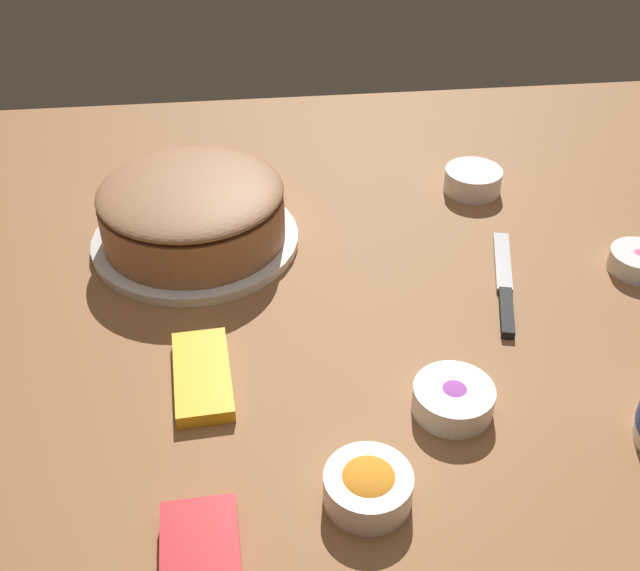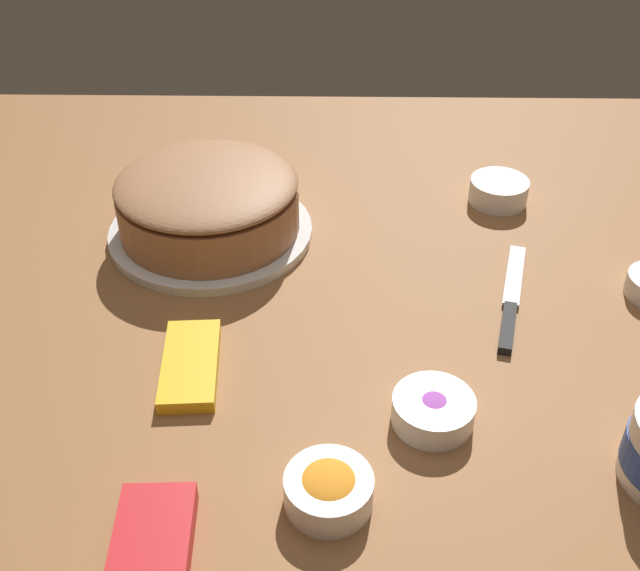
# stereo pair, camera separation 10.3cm
# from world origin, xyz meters

# --- Properties ---
(ground_plane) EXTENTS (1.54, 1.54, 0.00)m
(ground_plane) POSITION_xyz_m (0.00, 0.00, 0.00)
(ground_plane) COLOR #936038
(frosted_cake) EXTENTS (0.31, 0.31, 0.11)m
(frosted_cake) POSITION_xyz_m (-0.26, -0.26, 0.05)
(frosted_cake) COLOR white
(frosted_cake) RESTS_ON ground_plane
(spreading_knife) EXTENTS (0.23, 0.08, 0.01)m
(spreading_knife) POSITION_xyz_m (-0.09, 0.17, 0.01)
(spreading_knife) COLOR silver
(spreading_knife) RESTS_ON ground_plane
(sprinkle_bowl_yellow) EXTENTS (0.09, 0.09, 0.04)m
(sprinkle_bowl_yellow) POSITION_xyz_m (-0.37, 0.19, 0.02)
(sprinkle_bowl_yellow) COLOR white
(sprinkle_bowl_yellow) RESTS_ON ground_plane
(sprinkle_bowl_orange) EXTENTS (0.09, 0.09, 0.04)m
(sprinkle_bowl_orange) POSITION_xyz_m (0.23, -0.08, 0.02)
(sprinkle_bowl_orange) COLOR white
(sprinkle_bowl_orange) RESTS_ON ground_plane
(sprinkle_bowl_pink) EXTENTS (0.08, 0.08, 0.03)m
(sprinkle_bowl_pink) POSITION_xyz_m (-0.12, 0.37, 0.02)
(sprinkle_bowl_pink) COLOR white
(sprinkle_bowl_pink) RESTS_ON ground_plane
(sprinkle_bowl_rainbow) EXTENTS (0.09, 0.09, 0.03)m
(sprinkle_bowl_rainbow) POSITION_xyz_m (0.11, 0.04, 0.02)
(sprinkle_bowl_rainbow) COLOR white
(sprinkle_bowl_rainbow) RESTS_ON ground_plane
(candy_box_lower) EXTENTS (0.15, 0.08, 0.02)m
(candy_box_lower) POSITION_xyz_m (0.04, -0.25, 0.01)
(candy_box_lower) COLOR yellow
(candy_box_lower) RESTS_ON ground_plane
(candy_box_upper) EXTENTS (0.15, 0.08, 0.03)m
(candy_box_upper) POSITION_xyz_m (0.30, -0.24, 0.01)
(candy_box_upper) COLOR red
(candy_box_upper) RESTS_ON ground_plane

